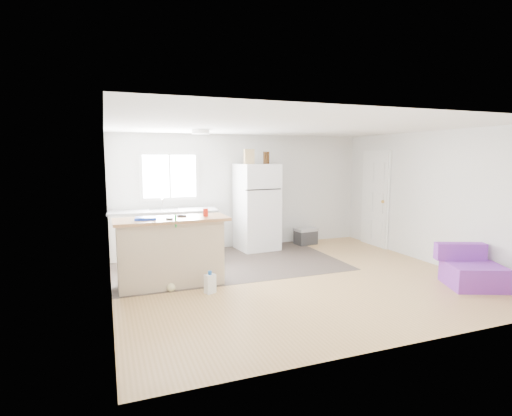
% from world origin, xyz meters
% --- Properties ---
extents(room, '(5.51, 5.01, 2.41)m').
position_xyz_m(room, '(0.00, 0.00, 1.20)').
color(room, '#AA8147').
rests_on(room, ground).
extents(vinyl_zone, '(4.05, 2.50, 0.00)m').
position_xyz_m(vinyl_zone, '(-0.73, 1.25, 0.00)').
color(vinyl_zone, '#372E29').
rests_on(vinyl_zone, floor).
extents(window, '(1.18, 0.06, 0.98)m').
position_xyz_m(window, '(-1.55, 2.49, 1.55)').
color(window, white).
rests_on(window, back_wall).
extents(interior_door, '(0.11, 0.92, 2.10)m').
position_xyz_m(interior_door, '(2.72, 1.55, 1.02)').
color(interior_door, white).
rests_on(interior_door, right_wall).
extents(ceiling_fixture, '(0.30, 0.30, 0.07)m').
position_xyz_m(ceiling_fixture, '(-1.20, 1.20, 2.36)').
color(ceiling_fixture, white).
rests_on(ceiling_fixture, ceiling).
extents(kitchen_cabinets, '(2.10, 0.83, 1.19)m').
position_xyz_m(kitchen_cabinets, '(-1.73, 2.18, 0.46)').
color(kitchen_cabinets, white).
rests_on(kitchen_cabinets, floor).
extents(peninsula, '(1.68, 0.66, 1.03)m').
position_xyz_m(peninsula, '(-1.89, 0.33, 0.52)').
color(peninsula, '#C3B08D').
rests_on(peninsula, floor).
extents(refrigerator, '(0.86, 0.82, 1.79)m').
position_xyz_m(refrigerator, '(0.18, 2.11, 0.90)').
color(refrigerator, white).
rests_on(refrigerator, floor).
extents(cooler, '(0.52, 0.39, 0.36)m').
position_xyz_m(cooler, '(1.36, 2.15, 0.18)').
color(cooler, '#2C2C2E').
rests_on(cooler, floor).
extents(purple_seat, '(0.96, 0.96, 0.62)m').
position_xyz_m(purple_seat, '(2.33, -1.31, 0.23)').
color(purple_seat, purple).
rests_on(purple_seat, floor).
extents(cleaner_jug, '(0.17, 0.15, 0.32)m').
position_xyz_m(cleaner_jug, '(-1.43, -0.22, 0.14)').
color(cleaner_jug, white).
rests_on(cleaner_jug, floor).
extents(mop, '(0.21, 0.32, 1.13)m').
position_xyz_m(mop, '(-1.90, 0.09, 0.23)').
color(mop, green).
rests_on(mop, floor).
extents(red_cup, '(0.09, 0.09, 0.12)m').
position_xyz_m(red_cup, '(-1.35, 0.32, 1.09)').
color(red_cup, red).
rests_on(red_cup, peninsula).
extents(blue_tray, '(0.33, 0.27, 0.04)m').
position_xyz_m(blue_tray, '(-2.24, 0.32, 1.05)').
color(blue_tray, '#1537C5').
rests_on(blue_tray, peninsula).
extents(tool_a, '(0.15, 0.10, 0.03)m').
position_xyz_m(tool_a, '(-1.70, 0.41, 1.05)').
color(tool_a, black).
rests_on(tool_a, peninsula).
extents(tool_b, '(0.11, 0.08, 0.03)m').
position_xyz_m(tool_b, '(-1.92, 0.18, 1.04)').
color(tool_b, black).
rests_on(tool_b, peninsula).
extents(cardboard_box, '(0.21, 0.11, 0.30)m').
position_xyz_m(cardboard_box, '(-0.02, 2.03, 1.94)').
color(cardboard_box, tan).
rests_on(cardboard_box, refrigerator).
extents(bottle_left, '(0.09, 0.09, 0.25)m').
position_xyz_m(bottle_left, '(0.33, 2.06, 1.92)').
color(bottle_left, '#3A200A').
rests_on(bottle_left, refrigerator).
extents(bottle_right, '(0.08, 0.08, 0.25)m').
position_xyz_m(bottle_right, '(0.42, 2.12, 1.92)').
color(bottle_right, '#3A200A').
rests_on(bottle_right, refrigerator).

